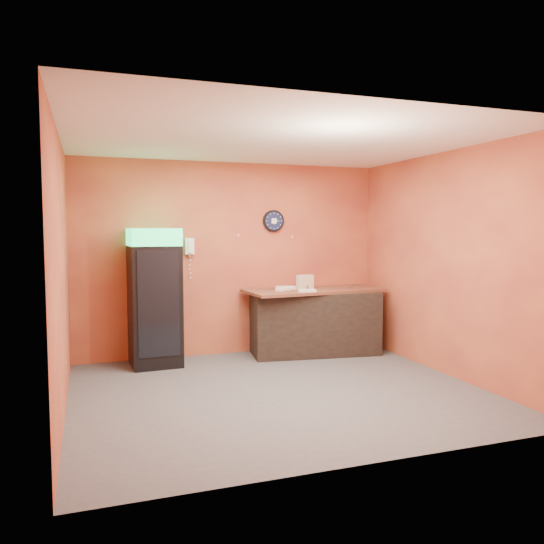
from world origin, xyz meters
name	(u,v)px	position (x,y,z in m)	size (l,w,h in m)	color
floor	(278,391)	(0.00, 0.00, 0.00)	(4.50, 4.50, 0.00)	#47474C
back_wall	(232,259)	(0.00, 2.00, 1.40)	(4.50, 0.02, 2.80)	#CC6939
left_wall	(61,273)	(-2.25, 0.00, 1.40)	(0.02, 4.00, 2.80)	#CC6939
right_wall	(447,264)	(2.25, 0.00, 1.40)	(0.02, 4.00, 2.80)	#CC6939
ceiling	(278,140)	(0.00, 0.00, 2.80)	(4.50, 4.00, 0.02)	white
beverage_cooler	(155,299)	(-1.17, 1.61, 0.90)	(0.67, 0.68, 1.84)	black
prep_counter	(314,322)	(1.14, 1.59, 0.46)	(1.83, 0.81, 0.91)	black
wall_clock	(273,221)	(0.64, 1.97, 1.96)	(0.32, 0.06, 0.32)	black
wall_phone	(190,246)	(-0.63, 1.95, 1.59)	(0.13, 0.11, 0.23)	white
butcher_paper	(314,290)	(1.14, 1.59, 0.93)	(2.01, 0.84, 0.04)	brown
sub_roll_stack	(305,282)	(0.99, 1.58, 1.06)	(0.26, 0.13, 0.21)	beige
wrapped_sandwich_left	(284,289)	(0.64, 1.54, 0.97)	(0.25, 0.10, 0.04)	white
wrapped_sandwich_mid	(307,291)	(0.90, 1.29, 0.97)	(0.25, 0.10, 0.04)	white
wrapped_sandwich_right	(285,288)	(0.74, 1.72, 0.98)	(0.29, 0.12, 0.04)	white
kitchen_tool	(306,287)	(1.01, 1.57, 0.99)	(0.06, 0.06, 0.06)	silver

